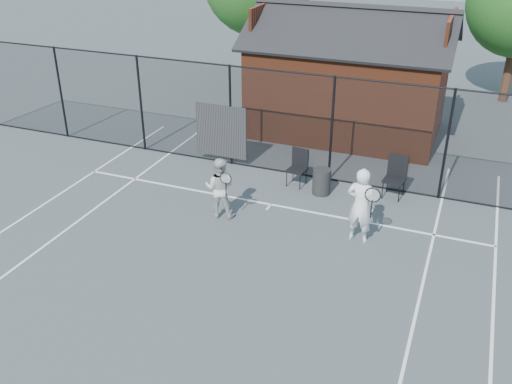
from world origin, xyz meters
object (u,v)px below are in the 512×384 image
at_px(player_back, 220,187).
at_px(waste_bin, 322,182).
at_px(chair_left, 297,169).
at_px(clubhouse, 348,85).
at_px(player_front, 361,205).
at_px(chair_right, 394,178).

distance_m(player_back, waste_bin, 2.93).
bearing_deg(chair_left, clubhouse, 94.72).
relative_size(player_back, waste_bin, 2.19).
height_order(clubhouse, player_front, clubhouse).
height_order(chair_right, waste_bin, chair_right).
relative_size(chair_left, waste_bin, 1.42).
xyz_separation_m(clubhouse, chair_left, (-0.24, -4.66, -1.10)).
relative_size(clubhouse, player_back, 4.19).
relative_size(clubhouse, chair_left, 6.43).
bearing_deg(clubhouse, waste_bin, -83.77).
relative_size(player_front, chair_left, 1.80).
relative_size(player_front, waste_bin, 2.56).
xyz_separation_m(chair_left, chair_right, (2.60, 0.26, 0.05)).
distance_m(clubhouse, waste_bin, 5.09).
relative_size(chair_left, chair_right, 0.91).
xyz_separation_m(chair_left, waste_bin, (0.78, -0.24, -0.15)).
bearing_deg(player_front, player_back, -178.08).
bearing_deg(chair_right, player_back, -139.41).
bearing_deg(clubhouse, chair_left, -92.97).
relative_size(player_front, chair_right, 1.64).
distance_m(player_back, chair_left, 2.65).
xyz_separation_m(player_front, chair_right, (0.38, 2.47, -0.36)).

